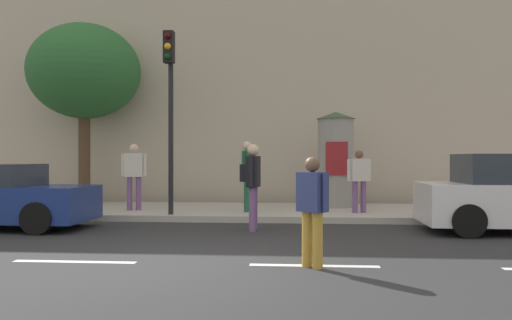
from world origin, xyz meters
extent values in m
plane|color=#2B2B2D|center=(0.00, 0.00, 0.00)|extent=(80.00, 80.00, 0.00)
cube|color=#B2ADA3|center=(0.00, 7.00, 0.07)|extent=(36.00, 4.00, 0.15)
cube|color=silver|center=(-1.71, 0.00, 0.00)|extent=(1.80, 0.16, 0.01)
cube|color=silver|center=(1.71, 0.00, 0.00)|extent=(1.80, 0.16, 0.01)
cube|color=#B7A893|center=(0.00, 12.00, 4.67)|extent=(36.00, 5.00, 9.34)
cylinder|color=black|center=(-1.60, 5.35, 1.94)|extent=(0.12, 0.12, 3.59)
cube|color=black|center=(-1.60, 5.17, 4.11)|extent=(0.24, 0.24, 0.75)
sphere|color=#390605|center=(-1.60, 5.04, 4.35)|extent=(0.16, 0.16, 0.16)
sphere|color=#F2A519|center=(-1.60, 5.04, 4.11)|extent=(0.16, 0.16, 0.16)
sphere|color=#07330F|center=(-1.60, 5.04, 3.87)|extent=(0.16, 0.16, 0.16)
cylinder|color=gray|center=(2.44, 7.77, 1.36)|extent=(0.98, 0.98, 2.42)
cone|color=#334C33|center=(2.44, 7.77, 2.67)|extent=(1.08, 1.08, 0.20)
cube|color=maroon|center=(2.44, 7.27, 1.48)|extent=(0.59, 0.02, 0.90)
cylinder|color=#4C3826|center=(-4.93, 8.30, 1.41)|extent=(0.34, 0.34, 2.52)
ellipsoid|color=#28602D|center=(-4.93, 8.30, 4.07)|extent=(3.30, 3.30, 2.81)
cylinder|color=#724C84|center=(0.53, 3.82, 0.45)|extent=(0.14, 0.14, 0.90)
cylinder|color=#724C84|center=(0.52, 3.57, 0.45)|extent=(0.14, 0.14, 0.90)
cube|color=black|center=(0.53, 3.69, 1.22)|extent=(0.27, 0.51, 0.64)
cylinder|color=black|center=(0.54, 3.99, 1.22)|extent=(0.09, 0.09, 0.61)
cylinder|color=black|center=(0.51, 3.40, 1.22)|extent=(0.09, 0.09, 0.61)
sphere|color=beige|center=(0.53, 3.69, 1.66)|extent=(0.24, 0.24, 0.24)
cube|color=black|center=(0.35, 3.70, 1.19)|extent=(0.18, 0.29, 0.36)
cylinder|color=#B78C33|center=(1.62, -0.06, 0.38)|extent=(0.14, 0.14, 0.76)
cylinder|color=#B78C33|center=(1.76, -0.19, 0.38)|extent=(0.14, 0.14, 0.76)
cube|color=navy|center=(1.69, -0.13, 1.03)|extent=(0.45, 0.44, 0.54)
cylinder|color=navy|center=(1.51, 0.03, 1.03)|extent=(0.09, 0.09, 0.51)
cylinder|color=navy|center=(1.86, -0.29, 1.03)|extent=(0.09, 0.09, 0.51)
sphere|color=brown|center=(1.69, -0.13, 1.41)|extent=(0.21, 0.21, 0.21)
cylinder|color=#724C84|center=(-2.69, 6.32, 0.58)|extent=(0.14, 0.14, 0.86)
cylinder|color=#724C84|center=(-2.92, 6.29, 0.58)|extent=(0.14, 0.14, 0.86)
cube|color=silver|center=(-2.80, 6.30, 1.32)|extent=(0.49, 0.30, 0.61)
cylinder|color=silver|center=(-2.53, 6.34, 1.32)|extent=(0.09, 0.09, 0.58)
cylinder|color=silver|center=(-3.07, 6.27, 1.32)|extent=(0.09, 0.09, 0.58)
sphere|color=beige|center=(-2.80, 6.30, 1.74)|extent=(0.23, 0.23, 0.23)
cylinder|color=#1E5938|center=(0.12, 6.27, 0.60)|extent=(0.14, 0.14, 0.89)
cylinder|color=#1E5938|center=(0.16, 6.04, 0.60)|extent=(0.14, 0.14, 0.89)
cube|color=#1E5938|center=(0.14, 6.16, 1.36)|extent=(0.31, 0.50, 0.63)
cylinder|color=#1E5938|center=(0.10, 6.43, 1.36)|extent=(0.09, 0.09, 0.60)
cylinder|color=#1E5938|center=(0.19, 5.88, 1.36)|extent=(0.09, 0.09, 0.60)
sphere|color=beige|center=(0.14, 6.16, 1.79)|extent=(0.24, 0.24, 0.24)
cylinder|color=#724C84|center=(2.81, 6.08, 0.54)|extent=(0.14, 0.14, 0.78)
cylinder|color=#724C84|center=(3.03, 6.18, 0.54)|extent=(0.14, 0.14, 0.78)
cube|color=silver|center=(2.92, 6.13, 1.20)|extent=(0.53, 0.41, 0.55)
cylinder|color=silver|center=(2.66, 6.02, 1.20)|extent=(0.09, 0.09, 0.52)
cylinder|color=silver|center=(3.18, 6.25, 1.20)|extent=(0.09, 0.09, 0.52)
sphere|color=brown|center=(2.92, 6.13, 1.58)|extent=(0.21, 0.21, 0.21)
cylinder|color=black|center=(-3.61, 2.69, 0.32)|extent=(0.64, 0.23, 0.64)
cylinder|color=black|center=(-3.58, 4.31, 0.32)|extent=(0.64, 0.23, 0.64)
cylinder|color=black|center=(4.63, 2.95, 0.32)|extent=(0.64, 0.22, 0.64)
cylinder|color=black|center=(4.63, 4.70, 0.32)|extent=(0.64, 0.22, 0.64)
camera|label=1|loc=(1.58, -7.77, 1.49)|focal=39.25mm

